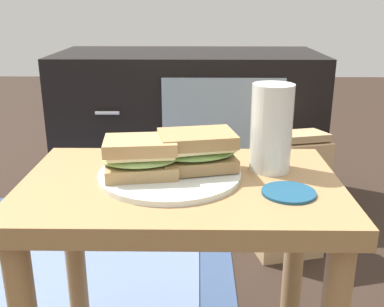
% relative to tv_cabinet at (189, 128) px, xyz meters
% --- Properties ---
extents(side_table, '(0.56, 0.36, 0.46)m').
position_rel_tv_cabinet_xyz_m(side_table, '(0.01, -0.95, 0.08)').
color(side_table, '#A37A4C').
rests_on(side_table, ground).
extents(tv_cabinet, '(0.96, 0.46, 0.58)m').
position_rel_tv_cabinet_xyz_m(tv_cabinet, '(0.00, 0.00, 0.00)').
color(tv_cabinet, black).
rests_on(tv_cabinet, ground).
extents(area_rug, '(1.12, 0.87, 0.01)m').
position_rel_tv_cabinet_xyz_m(area_rug, '(-0.42, -0.46, -0.29)').
color(area_rug, '#384C72').
rests_on(area_rug, ground).
extents(plate, '(0.25, 0.25, 0.01)m').
position_rel_tv_cabinet_xyz_m(plate, '(-0.01, -0.93, 0.17)').
color(plate, silver).
rests_on(plate, side_table).
extents(sandwich_front, '(0.15, 0.11, 0.07)m').
position_rel_tv_cabinet_xyz_m(sandwich_front, '(-0.06, -0.95, 0.21)').
color(sandwich_front, tan).
rests_on(sandwich_front, plate).
extents(sandwich_back, '(0.16, 0.13, 0.07)m').
position_rel_tv_cabinet_xyz_m(sandwich_back, '(0.03, -0.91, 0.21)').
color(sandwich_back, '#9E7A4C').
rests_on(sandwich_back, plate).
extents(beer_glass, '(0.08, 0.08, 0.16)m').
position_rel_tv_cabinet_xyz_m(beer_glass, '(0.17, -0.89, 0.25)').
color(beer_glass, silver).
rests_on(beer_glass, side_table).
extents(coaster, '(0.09, 0.09, 0.01)m').
position_rel_tv_cabinet_xyz_m(coaster, '(0.19, -1.00, 0.17)').
color(coaster, navy).
rests_on(coaster, side_table).
extents(paper_bag, '(0.23, 0.18, 0.40)m').
position_rel_tv_cabinet_xyz_m(paper_bag, '(0.32, -0.41, -0.10)').
color(paper_bag, tan).
rests_on(paper_bag, ground).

